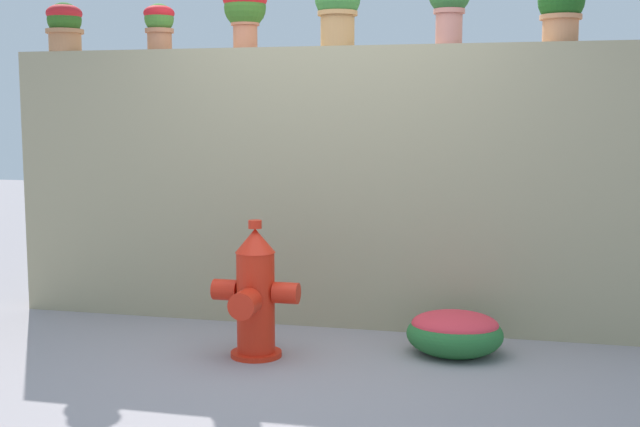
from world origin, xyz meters
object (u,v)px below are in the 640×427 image
Objects in this scene: potted_plant_5 at (561,4)px; flower_bush_left at (455,331)px; potted_plant_0 at (65,24)px; potted_plant_3 at (338,2)px; fire_hydrant at (255,296)px; potted_plant_2 at (245,9)px; potted_plant_1 at (159,23)px.

potted_plant_5 is 0.71× the size of flower_bush_left.
potted_plant_0 is 2.07m from potted_plant_3.
potted_plant_0 is at bearing -178.71° from potted_plant_5.
potted_plant_5 reaches higher than fire_hydrant.
fire_hydrant is at bearing -163.96° from flower_bush_left.
flower_bush_left is at bearing -22.25° from potted_plant_2.
potted_plant_1 is 1.34m from potted_plant_3.
fire_hydrant is at bearing -43.33° from potted_plant_1.
flower_bush_left is (1.18, 0.34, -0.24)m from fire_hydrant.
flower_bush_left is (2.94, -0.56, -2.00)m from potted_plant_0.
potted_plant_2 reaches higher than potted_plant_1.
potted_plant_2 is 0.74× the size of flower_bush_left.
potted_plant_3 is at bearing -5.80° from potted_plant_2.
potted_plant_0 is at bearing 152.77° from fire_hydrant.
flower_bush_left is at bearing -33.06° from potted_plant_3.
potted_plant_3 reaches higher than flower_bush_left.
potted_plant_3 is at bearing 146.94° from flower_bush_left.
potted_plant_5 reaches higher than flower_bush_left.
potted_plant_2 is 2.15m from potted_plant_5.
potted_plant_0 reaches higher than flower_bush_left.
potted_plant_3 is (1.34, -0.06, 0.09)m from potted_plant_1.
potted_plant_2 reaches higher than flower_bush_left.
potted_plant_0 is at bearing -179.80° from potted_plant_3.
potted_plant_2 is 2.67m from flower_bush_left.
potted_plant_5 is 2.22m from flower_bush_left.
potted_plant_3 is (2.06, 0.01, 0.09)m from potted_plant_0.
potted_plant_0 is 0.73m from potted_plant_1.
flower_bush_left is (0.87, -0.57, -2.09)m from potted_plant_3.
potted_plant_1 is 0.70× the size of potted_plant_3.
potted_plant_1 is at bearing -179.26° from potted_plant_2.
potted_plant_5 reaches higher than potted_plant_1.
fire_hydrant is (1.03, -0.97, -1.76)m from potted_plant_1.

